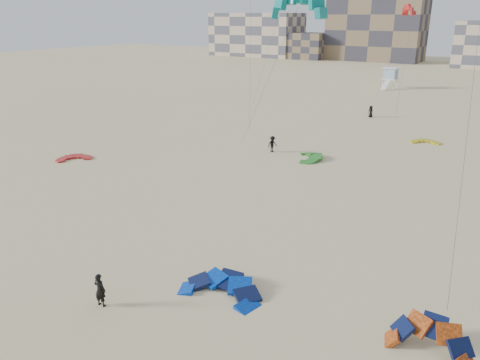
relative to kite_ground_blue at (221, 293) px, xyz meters
The scene contains 15 objects.
ground 2.86m from the kite_ground_blue, 149.59° to the right, with size 320.00×320.00×0.00m, color beige.
kite_ground_blue is the anchor object (origin of this frame).
kite_ground_orange 9.97m from the kite_ground_blue, ahead, with size 3.45×2.81×2.14m, color #E85615, non-canonical shape.
kite_ground_red 28.11m from the kite_ground_blue, 155.16° to the left, with size 3.03×3.20×0.44m, color red, non-canonical shape.
kite_ground_green 25.04m from the kite_ground_blue, 103.77° to the left, with size 3.57×3.75×0.75m, color #1E792E, non-canonical shape.
kite_ground_yellow 36.81m from the kite_ground_blue, 86.10° to the left, with size 2.77×2.91×0.39m, color #C4CF0F, non-canonical shape.
kitesurfer_main 5.95m from the kite_ground_blue, 138.03° to the right, with size 0.64×0.42×1.74m, color black.
kitesurfer_c 26.54m from the kite_ground_blue, 112.60° to the left, with size 1.08×0.62×1.68m, color black.
kitesurfer_e 47.63m from the kite_ground_blue, 98.34° to the left, with size 0.78×0.51×1.60m, color black.
kite_fly_teal_a 23.83m from the kite_ground_blue, 105.28° to the left, with size 10.14×6.31×14.47m.
kite_fly_red 65.18m from the kite_ground_blue, 96.41° to the left, with size 4.37×10.70×14.15m.
lifeguard_tower_far 77.02m from the kite_ground_blue, 99.09° to the left, with size 2.92×5.42×3.92m.
condo_west_a 147.74m from the kite_ground_blue, 119.41° to the left, with size 30.00×15.00×14.00m, color #C0AA8D.
condo_west_b 136.77m from the kite_ground_blue, 103.76° to the left, with size 28.00×14.00×18.00m, color #766047.
condo_fill_left 137.06m from the kite_ground_blue, 112.52° to the left, with size 12.00×10.00×8.00m, color #766047.
Camera 1 is at (14.22, -15.47, 13.45)m, focal length 35.00 mm.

